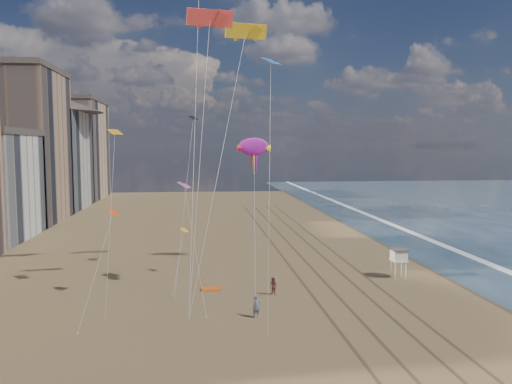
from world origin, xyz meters
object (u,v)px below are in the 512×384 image
Objects in this scene: lifeguard_stand at (399,256)px; kite_flyer_b at (273,286)px; show_kite at (254,147)px; kite_flyer_a at (256,307)px; grounded_kite at (211,289)px.

kite_flyer_b is at bearing -161.80° from lifeguard_stand.
show_kite is 10.38× the size of kite_flyer_a.
kite_flyer_a is at bearing -69.29° from grounded_kite.
kite_flyer_b is (5.94, -2.45, 0.78)m from grounded_kite.
kite_flyer_b is (2.36, 6.06, -0.05)m from kite_flyer_a.
grounded_kite is 6.47m from kite_flyer_b.
grounded_kite is 9.27m from kite_flyer_a.
show_kite reaches higher than kite_flyer_b.
show_kite is at bearing 69.96° from kite_flyer_a.
show_kite is 23.00m from kite_flyer_a.
lifeguard_stand reaches higher than kite_flyer_b.
grounded_kite is 1.00× the size of kite_flyer_a.
kite_flyer_b is (-14.53, -4.78, -1.57)m from lifeguard_stand.
kite_flyer_a is at bearing -147.31° from lifeguard_stand.
kite_flyer_a is at bearing -95.77° from show_kite.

